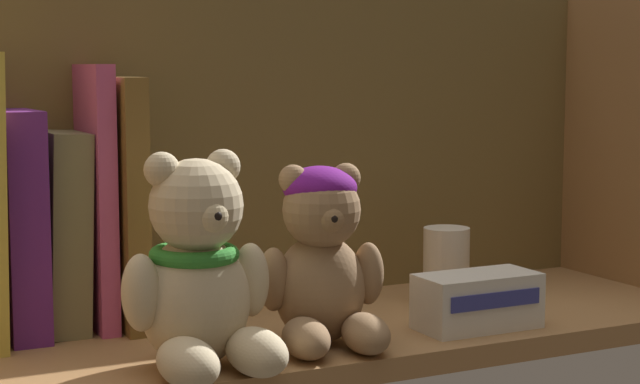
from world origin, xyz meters
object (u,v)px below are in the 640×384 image
at_px(pillar_candle, 446,265).
at_px(book_6, 93,197).
at_px(book_5, 61,231).
at_px(book_4, 18,223).
at_px(small_product_box, 477,301).
at_px(teddy_bear_smaller, 322,260).
at_px(teddy_bear_larger, 199,277).
at_px(book_7, 118,201).

bearing_deg(pillar_candle, book_6, 169.73).
bearing_deg(book_5, book_4, -180.00).
distance_m(pillar_candle, small_product_box, 0.11).
distance_m(teddy_bear_smaller, small_product_box, 0.16).
bearing_deg(teddy_bear_smaller, book_4, 145.59).
xyz_separation_m(teddy_bear_larger, teddy_bear_smaller, (0.12, 0.02, 0.00)).
bearing_deg(book_4, book_6, 0.00).
xyz_separation_m(book_4, pillar_candle, (0.40, -0.06, -0.06)).
xyz_separation_m(book_5, pillar_candle, (0.36, -0.06, -0.05)).
xyz_separation_m(book_4, book_7, (0.09, 0.00, 0.01)).
bearing_deg(pillar_candle, small_product_box, -108.34).
relative_size(teddy_bear_larger, pillar_candle, 2.27).
distance_m(book_5, teddy_bear_smaller, 0.24).
xyz_separation_m(book_6, teddy_bear_larger, (0.04, -0.17, -0.05)).
bearing_deg(teddy_bear_larger, book_6, 102.26).
bearing_deg(book_4, small_product_box, -23.83).
distance_m(book_7, small_product_box, 0.33).
bearing_deg(small_product_box, pillar_candle, 71.66).
relative_size(book_6, pillar_candle, 3.15).
height_order(pillar_candle, small_product_box, pillar_candle).
bearing_deg(small_product_box, book_6, 151.66).
relative_size(book_5, book_6, 0.75).
bearing_deg(small_product_box, teddy_bear_smaller, 175.31).
relative_size(book_4, book_6, 0.84).
bearing_deg(book_5, book_7, -0.00).
relative_size(book_5, teddy_bear_larger, 1.04).
xyz_separation_m(book_6, pillar_candle, (0.34, -0.06, -0.08)).
relative_size(teddy_bear_smaller, pillar_candle, 2.04).
bearing_deg(book_7, book_4, -180.00).
bearing_deg(book_6, pillar_candle, -10.27).
height_order(book_6, pillar_candle, book_6).
distance_m(teddy_bear_larger, teddy_bear_smaller, 0.12).
bearing_deg(teddy_bear_smaller, book_7, 130.88).
bearing_deg(book_6, teddy_bear_smaller, -44.54).
bearing_deg(book_5, book_6, -0.00).
xyz_separation_m(book_5, book_6, (0.03, -0.00, 0.03)).
distance_m(book_7, teddy_bear_smaller, 0.20).
bearing_deg(teddy_bear_larger, book_5, 111.29).
relative_size(book_7, teddy_bear_smaller, 1.47).
height_order(book_4, pillar_candle, book_4).
xyz_separation_m(teddy_bear_smaller, small_product_box, (0.15, -0.01, -0.05)).
height_order(teddy_bear_larger, teddy_bear_smaller, teddy_bear_larger).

